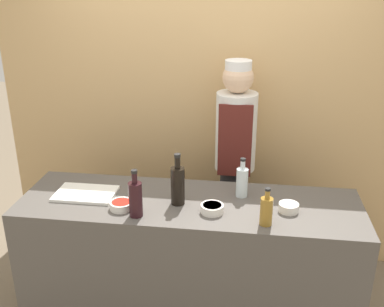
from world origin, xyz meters
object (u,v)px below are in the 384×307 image
Objects in this scene: sauce_bowl_purple at (289,207)px; bottle_clear at (242,181)px; bottle_soy at (178,185)px; bottle_wine at (136,198)px; sauce_bowl_brown at (212,208)px; chef_center at (235,161)px; sauce_bowl_red at (121,205)px; bottle_vinegar at (266,210)px; cutting_board at (86,194)px.

bottle_clear is at bearing 149.80° from sauce_bowl_purple.
bottle_soy is 0.29m from bottle_wine.
chef_center reaches higher than sauce_bowl_brown.
bottle_wine reaches higher than bottle_clear.
sauce_bowl_purple is 0.79m from chef_center.
sauce_bowl_red is 0.62× the size of bottle_vinegar.
sauce_bowl_red is at bearing -176.98° from sauce_bowl_brown.
chef_center is at bearing 104.09° from bottle_vinegar.
sauce_bowl_brown is at bearing 12.54° from bottle_wine.
chef_center is at bearing 82.55° from sauce_bowl_brown.
bottle_soy reaches higher than bottle_clear.
cutting_board is (-1.31, 0.04, -0.02)m from sauce_bowl_purple.
chef_center is at bearing 117.28° from sauce_bowl_purple.
bottle_clear is (0.40, 0.16, -0.03)m from bottle_soy.
cutting_board is at bearing -145.19° from chef_center.
bottle_clear is at bearing 21.90° from bottle_soy.
bottle_vinegar is at bearing 0.22° from bottle_wine.
sauce_bowl_purple is 0.46× the size of bottle_clear.
bottle_soy is (0.62, -0.03, 0.12)m from cutting_board.
sauce_bowl_red is 1.03× the size of sauce_bowl_brown.
sauce_bowl_brown is at bearing 163.22° from bottle_vinegar.
bottle_vinegar is at bearing -16.78° from sauce_bowl_brown.
sauce_bowl_brown is at bearing -170.63° from sauce_bowl_purple.
sauce_bowl_purple is (1.03, 0.11, 0.00)m from sauce_bowl_red.
chef_center is at bearing 50.60° from sauce_bowl_red.
bottle_wine reaches higher than sauce_bowl_brown.
chef_center is at bearing 97.40° from bottle_clear.
bottle_soy reaches higher than cutting_board.
sauce_bowl_purple is 0.37× the size of bottle_soy.
chef_center reaches higher than sauce_bowl_red.
sauce_bowl_red is 1.03m from sauce_bowl_purple.
sauce_bowl_purple is 0.07× the size of chef_center.
cutting_board is 1.19m from bottle_vinegar.
sauce_bowl_purple is at bearing 10.94° from bottle_wine.
bottle_wine is at bearing -179.78° from bottle_vinegar.
bottle_clear is at bearing 29.23° from bottle_wine.
bottle_vinegar is 0.13× the size of chef_center.
bottle_vinegar is 0.77m from bottle_wine.
sauce_bowl_brown is 0.47× the size of bottle_wine.
sauce_bowl_brown is 0.08× the size of chef_center.
bottle_clear is 0.54m from chef_center.
bottle_vinegar is at bearing -10.39° from cutting_board.
bottle_vinegar reaches higher than cutting_board.
cutting_board is at bearing 178.21° from sauce_bowl_purple.
sauce_bowl_red is 0.55× the size of bottle_clear.
sauce_bowl_red is 0.89m from bottle_vinegar.
bottle_clear reaches higher than sauce_bowl_purple.
bottle_clear reaches higher than cutting_board.
sauce_bowl_brown is 0.47m from bottle_wine.
sauce_bowl_brown is (-0.46, -0.08, -0.00)m from sauce_bowl_purple.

